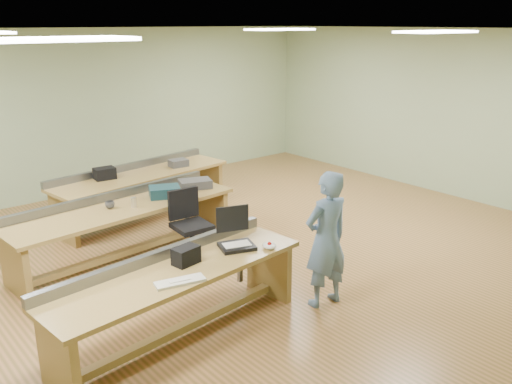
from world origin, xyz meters
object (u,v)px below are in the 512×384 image
task_chair (191,235)px  parts_bin_teal (165,192)px  person (326,239)px  mug (110,205)px  workbench_front (177,287)px  workbench_mid (123,219)px  drinks_can (134,202)px  parts_bin_grey (195,184)px  camera_bag (186,255)px  workbench_back (141,184)px  laptop_base (237,246)px

task_chair → parts_bin_teal: (-0.00, 0.62, 0.47)m
person → mug: person is taller
workbench_front → workbench_mid: (0.48, 2.13, 0.01)m
drinks_can → person: bearing=-66.7°
parts_bin_grey → task_chair: bearing=-128.8°
mug → camera_bag: bearing=-94.5°
parts_bin_teal → camera_bag: bearing=-115.4°
workbench_mid → mug: 0.29m
workbench_mid → workbench_back: 1.63m
mug → parts_bin_teal: bearing=-2.1°
workbench_mid → person: bearing=-70.8°
workbench_front → workbench_mid: size_ratio=0.89×
camera_bag → person: bearing=-29.3°
parts_bin_grey → drinks_can: 1.13m
workbench_front → drinks_can: size_ratio=21.78×
person → laptop_base: size_ratio=4.28×
workbench_mid → workbench_back: same height
workbench_front → parts_bin_grey: 2.77m
parts_bin_grey → drinks_can: size_ratio=3.49×
camera_bag → task_chair: bearing=46.1°
parts_bin_teal → drinks_can: bearing=-166.9°
mug → task_chair: bearing=-38.6°
workbench_mid → parts_bin_grey: size_ratio=7.04×
laptop_base → parts_bin_grey: parts_bin_grey is taller
workbench_mid → drinks_can: drinks_can is taller
parts_bin_grey → mug: parts_bin_grey is taller
workbench_front → camera_bag: camera_bag is taller
workbench_mid → workbench_front: bearing=-107.3°
workbench_mid → drinks_can: (0.10, -0.15, 0.25)m
laptop_base → camera_bag: 0.64m
mug → drinks_can: (0.26, -0.16, 0.02)m
task_chair → workbench_mid: bearing=139.8°
workbench_front → camera_bag: 0.32m
person → drinks_can: (-1.06, 2.47, 0.03)m
person → camera_bag: bearing=-13.5°
workbench_back → laptop_base: workbench_back is taller
camera_bag → parts_bin_teal: size_ratio=0.64×
task_chair → workbench_back: bearing=84.7°
person → drinks_can: 2.69m
laptop_base → task_chair: (0.34, 1.46, -0.41)m
person → parts_bin_grey: 2.67m
workbench_mid → camera_bag: size_ratio=12.17×
workbench_back → parts_bin_teal: parts_bin_teal is taller
laptop_base → drinks_can: drinks_can is taller
workbench_mid → camera_bag: camera_bag is taller
parts_bin_teal → laptop_base: bearing=-99.2°
person → camera_bag: size_ratio=5.95×
task_chair → workbench_front: bearing=-122.7°
task_chair → parts_bin_teal: size_ratio=2.33×
workbench_front → drinks_can: (0.58, 1.98, 0.26)m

